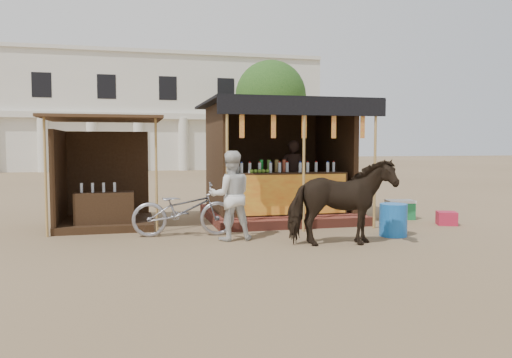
{
  "coord_description": "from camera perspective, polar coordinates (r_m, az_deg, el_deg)",
  "views": [
    {
      "loc": [
        -2.41,
        -8.14,
        1.8
      ],
      "look_at": [
        0.0,
        1.6,
        1.1
      ],
      "focal_mm": 35.0,
      "sensor_mm": 36.0,
      "label": 1
    }
  ],
  "objects": [
    {
      "name": "ground",
      "position": [
        8.68,
        2.57,
        -7.99
      ],
      "size": [
        120.0,
        120.0,
        0.0
      ],
      "primitive_type": "plane",
      "color": "#846B4C",
      "rests_on": "ground"
    },
    {
      "name": "main_stall",
      "position": [
        12.02,
        2.71,
        0.3
      ],
      "size": [
        3.6,
        3.61,
        2.78
      ],
      "color": "brown",
      "rests_on": "ground"
    },
    {
      "name": "secondary_stall",
      "position": [
        11.44,
        -17.66,
        -0.96
      ],
      "size": [
        2.4,
        2.4,
        2.38
      ],
      "color": "#342113",
      "rests_on": "ground"
    },
    {
      "name": "cow",
      "position": [
        8.93,
        9.67,
        -2.66
      ],
      "size": [
        1.91,
        1.01,
        1.55
      ],
      "primitive_type": "imported",
      "rotation": [
        0.0,
        0.0,
        1.47
      ],
      "color": "black",
      "rests_on": "ground"
    },
    {
      "name": "motorbike",
      "position": [
        9.88,
        -8.28,
        -3.47
      ],
      "size": [
        2.05,
        0.89,
        1.05
      ],
      "primitive_type": "imported",
      "rotation": [
        0.0,
        0.0,
        1.47
      ],
      "color": "gray",
      "rests_on": "ground"
    },
    {
      "name": "bystander",
      "position": [
        9.35,
        -2.93,
        -1.91
      ],
      "size": [
        0.83,
        0.65,
        1.68
      ],
      "primitive_type": "imported",
      "rotation": [
        0.0,
        0.0,
        3.13
      ],
      "color": "silver",
      "rests_on": "ground"
    },
    {
      "name": "blue_barrel",
      "position": [
        10.17,
        15.41,
        -4.53
      ],
      "size": [
        0.65,
        0.65,
        0.64
      ],
      "primitive_type": "cylinder",
      "rotation": [
        0.0,
        0.0,
        0.26
      ],
      "color": "blue",
      "rests_on": "ground"
    },
    {
      "name": "red_crate",
      "position": [
        11.96,
        20.95,
        -4.21
      ],
      "size": [
        0.53,
        0.52,
        0.3
      ],
      "primitive_type": "cube",
      "rotation": [
        0.0,
        0.0,
        -0.4
      ],
      "color": "#AB1C35",
      "rests_on": "ground"
    },
    {
      "name": "cooler",
      "position": [
        12.52,
        16.13,
        -3.36
      ],
      "size": [
        0.7,
        0.54,
        0.46
      ],
      "color": "#1B7A3D",
      "rests_on": "ground"
    },
    {
      "name": "background_building",
      "position": [
        38.14,
        -13.39,
        7.17
      ],
      "size": [
        26.0,
        7.45,
        8.18
      ],
      "color": "silver",
      "rests_on": "ground"
    },
    {
      "name": "tree",
      "position": [
        31.5,
        1.28,
        9.16
      ],
      "size": [
        4.5,
        4.4,
        7.0
      ],
      "color": "#382314",
      "rests_on": "ground"
    }
  ]
}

